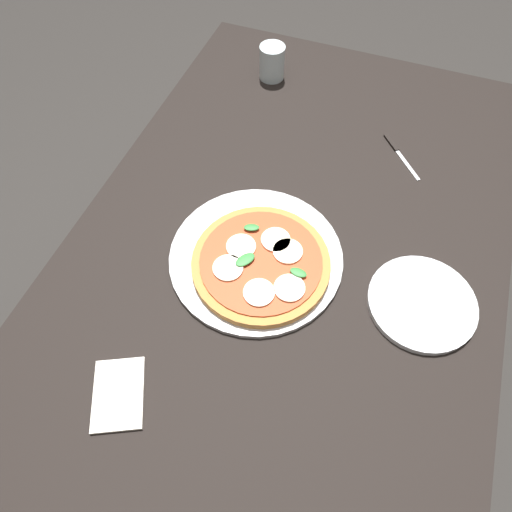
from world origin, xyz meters
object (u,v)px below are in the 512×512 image
dining_table (283,271)px  plate_white (422,303)px  pizza (261,263)px  knife (397,151)px  napkin (119,394)px  serving_tray (256,257)px  glass_cup (272,62)px

dining_table → plate_white: plate_white is taller
dining_table → pizza: bearing=154.8°
knife → napkin: bearing=155.8°
dining_table → plate_white: 0.32m
serving_tray → glass_cup: glass_cup is taller
serving_tray → napkin: bearing=160.1°
knife → pizza: bearing=155.4°
plate_white → knife: size_ratio=1.65×
dining_table → serving_tray: serving_tray is taller
dining_table → napkin: (-0.41, 0.18, 0.10)m
pizza → napkin: bearing=156.2°
dining_table → knife: knife is taller
napkin → knife: napkin is taller
serving_tray → plate_white: (0.01, -0.35, 0.00)m
knife → plate_white: bearing=-162.6°
serving_tray → pizza: (-0.02, -0.02, 0.02)m
serving_tray → pizza: size_ratio=1.28×
serving_tray → dining_table: bearing=-47.5°
pizza → napkin: (-0.34, 0.15, -0.02)m
dining_table → napkin: napkin is taller
serving_tray → knife: (0.42, -0.22, -0.00)m
serving_tray → glass_cup: bearing=16.2°
pizza → napkin: size_ratio=2.22×
pizza → napkin: 0.37m
napkin → knife: bearing=-24.2°
dining_table → serving_tray: (-0.05, 0.05, 0.10)m
dining_table → napkin: 0.46m
knife → glass_cup: bearing=66.5°
dining_table → plate_white: bearing=-96.4°
glass_cup → dining_table: bearing=-157.8°
glass_cup → plate_white: bearing=-138.0°
napkin → knife: 0.86m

